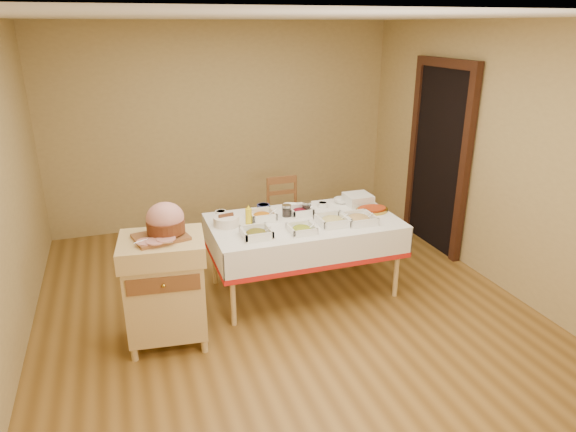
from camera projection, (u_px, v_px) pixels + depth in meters
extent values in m
plane|color=brown|center=(284.00, 308.00, 4.90)|extent=(5.00, 5.00, 0.00)
plane|color=white|center=(284.00, 17.00, 3.99)|extent=(5.00, 5.00, 0.00)
plane|color=tan|center=(223.00, 127.00, 6.66)|extent=(4.50, 0.00, 4.50)
plane|color=tan|center=(465.00, 330.00, 2.23)|extent=(4.50, 0.00, 4.50)
plane|color=tan|center=(498.00, 157.00, 5.12)|extent=(0.00, 5.00, 5.00)
cube|color=black|center=(439.00, 161.00, 6.00)|extent=(0.06, 0.90, 2.10)
cube|color=#371B11|center=(464.00, 172.00, 5.55)|extent=(0.08, 0.10, 2.10)
cube|color=#371B11|center=(414.00, 151.00, 6.43)|extent=(0.08, 0.10, 2.10)
cube|color=#371B11|center=(448.00, 63.00, 5.60)|extent=(0.08, 1.10, 0.10)
cube|color=#DEBE7A|center=(304.00, 223.00, 5.00)|extent=(1.80, 1.00, 0.04)
cylinder|color=#DEBE7A|center=(233.00, 290.00, 4.51)|extent=(0.05, 0.05, 0.71)
cylinder|color=#DEBE7A|center=(214.00, 252.00, 5.26)|extent=(0.05, 0.05, 0.71)
cylinder|color=#DEBE7A|center=(397.00, 264.00, 5.01)|extent=(0.05, 0.05, 0.71)
cylinder|color=#DEBE7A|center=(359.00, 233.00, 5.75)|extent=(0.05, 0.05, 0.71)
cube|color=white|center=(304.00, 220.00, 4.99)|extent=(1.82, 1.02, 0.01)
cube|color=#DEBE7A|center=(166.00, 294.00, 4.25)|extent=(0.68, 0.58, 0.67)
cube|color=#DEBE7A|center=(162.00, 248.00, 4.10)|extent=(0.73, 0.63, 0.17)
cube|color=brown|center=(168.00, 285.00, 3.94)|extent=(0.56, 0.07, 0.13)
sphere|color=gold|center=(168.00, 285.00, 3.93)|extent=(0.03, 0.03, 0.03)
cylinder|color=#DEBE7A|center=(138.00, 356.00, 4.10)|extent=(0.06, 0.06, 0.11)
cylinder|color=#DEBE7A|center=(135.00, 327.00, 4.50)|extent=(0.06, 0.06, 0.11)
cylinder|color=#DEBE7A|center=(207.00, 343.00, 4.27)|extent=(0.06, 0.06, 0.11)
cylinder|color=#DEBE7A|center=(198.00, 316.00, 4.67)|extent=(0.06, 0.06, 0.11)
cube|color=brown|center=(287.00, 217.00, 5.98)|extent=(0.40, 0.38, 0.03)
cylinder|color=brown|center=(277.00, 242.00, 5.85)|extent=(0.03, 0.03, 0.43)
cylinder|color=brown|center=(269.00, 232.00, 6.15)|extent=(0.03, 0.03, 0.43)
cylinder|color=brown|center=(305.00, 238.00, 5.96)|extent=(0.03, 0.03, 0.43)
cylinder|color=brown|center=(295.00, 228.00, 6.26)|extent=(0.03, 0.03, 0.43)
cylinder|color=brown|center=(268.00, 197.00, 6.00)|extent=(0.03, 0.03, 0.45)
cylinder|color=brown|center=(295.00, 194.00, 6.11)|extent=(0.03, 0.03, 0.45)
cube|color=brown|center=(282.00, 180.00, 5.99)|extent=(0.36, 0.03, 0.09)
cube|color=brown|center=(161.00, 237.00, 4.07)|extent=(0.40, 0.32, 0.02)
ellipsoid|color=#D48F89|center=(165.00, 218.00, 4.07)|extent=(0.30, 0.27, 0.26)
cylinder|color=#602D16|center=(166.00, 226.00, 4.09)|extent=(0.30, 0.30, 0.10)
cube|color=silver|center=(156.00, 243.00, 3.91)|extent=(0.25, 0.11, 0.00)
cylinder|color=silver|center=(151.00, 238.00, 3.99)|extent=(0.29, 0.09, 0.01)
cube|color=white|center=(256.00, 236.00, 4.59)|extent=(0.26, 0.26, 0.02)
ellipsoid|color=#A93813|center=(256.00, 233.00, 4.58)|extent=(0.20, 0.20, 0.07)
cylinder|color=silver|center=(263.00, 233.00, 4.58)|extent=(0.16, 0.01, 0.11)
cube|color=white|center=(302.00, 231.00, 4.70)|extent=(0.23, 0.23, 0.01)
ellipsoid|color=gold|center=(302.00, 229.00, 4.69)|extent=(0.18, 0.18, 0.06)
cylinder|color=silver|center=(308.00, 229.00, 4.68)|extent=(0.13, 0.01, 0.10)
cube|color=white|center=(333.00, 223.00, 4.89)|extent=(0.29, 0.29, 0.02)
ellipsoid|color=#CDC06D|center=(333.00, 220.00, 4.88)|extent=(0.22, 0.22, 0.08)
cylinder|color=silver|center=(340.00, 220.00, 4.87)|extent=(0.16, 0.01, 0.12)
cube|color=white|center=(358.00, 221.00, 4.93)|extent=(0.29, 0.29, 0.02)
ellipsoid|color=tan|center=(358.00, 219.00, 4.92)|extent=(0.22, 0.22, 0.08)
cylinder|color=silver|center=(366.00, 219.00, 4.92)|extent=(0.15, 0.01, 0.11)
cube|color=white|center=(262.00, 218.00, 5.01)|extent=(0.25, 0.25, 0.02)
ellipsoid|color=#CA6D0F|center=(262.00, 216.00, 5.00)|extent=(0.19, 0.19, 0.07)
cylinder|color=silver|center=(268.00, 215.00, 4.99)|extent=(0.16, 0.01, 0.12)
cube|color=white|center=(300.00, 213.00, 5.14)|extent=(0.22, 0.22, 0.01)
ellipsoid|color=#5B0B19|center=(300.00, 211.00, 5.14)|extent=(0.17, 0.17, 0.06)
cylinder|color=silver|center=(306.00, 211.00, 5.13)|extent=(0.14, 0.01, 0.10)
cylinder|color=white|center=(221.00, 213.00, 5.09)|extent=(0.11, 0.11, 0.05)
cylinder|color=black|center=(221.00, 212.00, 5.08)|extent=(0.09, 0.09, 0.02)
cylinder|color=#1B2150|center=(263.00, 207.00, 5.26)|extent=(0.13, 0.13, 0.06)
cylinder|color=#5B0B19|center=(263.00, 205.00, 5.25)|extent=(0.11, 0.11, 0.02)
cylinder|color=white|center=(323.00, 205.00, 5.33)|extent=(0.10, 0.10, 0.05)
cylinder|color=#CA6D0F|center=(323.00, 203.00, 5.32)|extent=(0.08, 0.08, 0.02)
imported|color=white|center=(291.00, 207.00, 5.29)|extent=(0.22, 0.22, 0.04)
imported|color=white|center=(342.00, 201.00, 5.46)|extent=(0.20, 0.20, 0.05)
cylinder|color=silver|center=(287.00, 211.00, 5.07)|extent=(0.09, 0.09, 0.11)
cylinder|color=silver|center=(287.00, 206.00, 5.05)|extent=(0.09, 0.09, 0.01)
cylinder|color=black|center=(287.00, 213.00, 5.07)|extent=(0.07, 0.07, 0.08)
cylinder|color=silver|center=(307.00, 208.00, 5.16)|extent=(0.09, 0.09, 0.11)
cylinder|color=silver|center=(307.00, 202.00, 5.14)|extent=(0.09, 0.09, 0.01)
cylinder|color=black|center=(307.00, 209.00, 5.16)|extent=(0.07, 0.07, 0.08)
cylinder|color=yellow|center=(249.00, 216.00, 4.86)|extent=(0.06, 0.06, 0.15)
cone|color=yellow|center=(248.00, 207.00, 4.83)|extent=(0.04, 0.04, 0.04)
cylinder|color=white|center=(226.00, 221.00, 4.84)|extent=(0.25, 0.25, 0.09)
cube|color=white|center=(358.00, 204.00, 5.42)|extent=(0.26, 0.26, 0.01)
cube|color=white|center=(358.00, 202.00, 5.41)|extent=(0.26, 0.26, 0.01)
cube|color=white|center=(358.00, 201.00, 5.41)|extent=(0.26, 0.26, 0.01)
cube|color=white|center=(358.00, 199.00, 5.40)|extent=(0.26, 0.26, 0.01)
cube|color=white|center=(358.00, 198.00, 5.40)|extent=(0.26, 0.26, 0.01)
cube|color=white|center=(358.00, 196.00, 5.39)|extent=(0.26, 0.26, 0.01)
cube|color=white|center=(358.00, 195.00, 5.38)|extent=(0.26, 0.26, 0.01)
ellipsoid|color=gold|center=(372.00, 210.00, 5.20)|extent=(0.35, 0.25, 0.03)
ellipsoid|color=#B03913|center=(372.00, 209.00, 5.20)|extent=(0.29, 0.21, 0.04)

